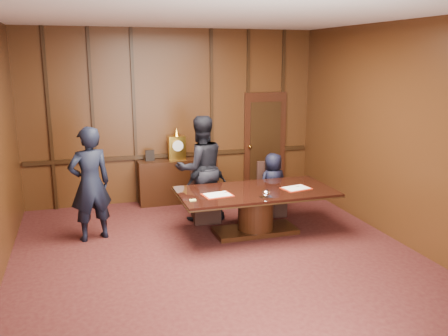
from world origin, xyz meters
name	(u,v)px	position (x,y,z in m)	size (l,w,h in m)	color
room	(226,147)	(0.07, 0.14, 1.72)	(7.00, 7.04, 3.50)	#340E0F
sideboard	(178,179)	(0.00, 3.26, 0.49)	(1.60, 0.45, 1.54)	black
conference_table	(256,204)	(0.90, 1.10, 0.51)	(2.62, 1.32, 0.76)	black
folder_left	(217,195)	(0.20, 0.99, 0.77)	(0.50, 0.38, 0.02)	#B12710
folder_right	(296,188)	(1.59, 0.99, 0.77)	(0.52, 0.41, 0.02)	#B12710
inkstand	(266,194)	(0.90, 0.65, 0.81)	(0.20, 0.14, 0.12)	white
notepad	(193,200)	(-0.25, 0.84, 0.77)	(0.10, 0.07, 0.01)	#E2DD6E
chair_left	(206,205)	(0.25, 1.98, 0.29)	(0.52, 0.52, 0.99)	black
chair_right	(271,199)	(1.55, 1.98, 0.29)	(0.53, 0.53, 0.99)	black
signatory_left	(206,186)	(0.25, 1.90, 0.67)	(0.79, 0.33, 1.35)	black
signatory_right	(273,184)	(1.55, 1.90, 0.60)	(0.59, 0.38, 1.20)	black
witness_left	(90,184)	(-1.76, 1.64, 0.94)	(0.69, 0.45, 1.88)	black
witness_right	(201,169)	(0.19, 2.07, 0.96)	(0.94, 0.73, 1.93)	black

